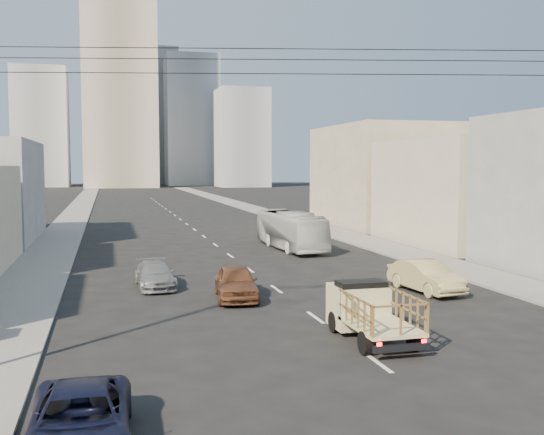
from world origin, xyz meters
name	(u,v)px	position (x,y,z in m)	size (l,w,h in m)	color
ground	(408,384)	(0.00, 0.00, 0.00)	(420.00, 420.00, 0.00)	black
sidewalk_left	(77,212)	(-11.75, 70.00, 0.06)	(3.50, 180.00, 0.12)	slate
sidewalk_right	(254,209)	(11.75, 70.00, 0.06)	(3.50, 180.00, 0.12)	slate
lane_dashes	(183,222)	(0.00, 53.00, 0.01)	(0.15, 104.00, 0.01)	silver
flatbed_pickup	(370,308)	(0.80, 4.47, 1.09)	(1.95, 4.41, 1.90)	#C9C086
navy_pickup	(80,422)	(-8.54, -2.05, 0.65)	(2.16, 4.67, 1.30)	black
city_bus	(290,230)	(4.86, 28.28, 1.37)	(2.30, 9.83, 2.74)	beige
sedan_brown	(236,282)	(-2.34, 12.27, 0.76)	(1.80, 4.46, 1.52)	brown
sedan_tan	(426,276)	(6.71, 11.58, 0.74)	(1.57, 4.50, 1.48)	tan
sedan_grey	(155,275)	(-5.69, 15.95, 0.62)	(1.75, 4.30, 1.25)	slate
overhead_wires	(389,61)	(0.00, 1.50, 8.97)	(23.01, 5.02, 0.72)	black
bldg_right_mid	(474,192)	(19.50, 28.00, 4.00)	(11.00, 14.00, 8.00)	#B6AE93
bldg_right_far	(390,176)	(20.00, 44.00, 5.00)	(12.00, 16.00, 10.00)	tan
high_rise_tower	(119,80)	(-4.00, 170.00, 30.00)	(20.00, 20.00, 60.00)	gray
midrise_ne	(191,121)	(18.00, 185.00, 20.00)	(16.00, 16.00, 40.00)	#919599
midrise_nw	(41,128)	(-26.00, 180.00, 17.00)	(15.00, 15.00, 34.00)	#919599
midrise_back	(149,117)	(6.00, 200.00, 22.00)	(18.00, 18.00, 44.00)	gray
midrise_east	(242,138)	(30.00, 165.00, 14.00)	(14.00, 14.00, 28.00)	#919599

